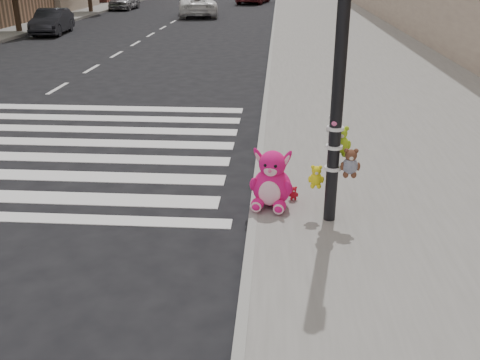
# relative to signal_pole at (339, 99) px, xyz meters

# --- Properties ---
(ground) EXTENTS (120.00, 120.00, 0.00)m
(ground) POSITION_rel_signal_pole_xyz_m (-2.62, -1.82, -1.81)
(ground) COLOR black
(ground) RESTS_ON ground
(sidewalk_near) EXTENTS (7.00, 80.00, 0.14)m
(sidewalk_near) POSITION_rel_signal_pole_xyz_m (2.38, 8.18, -1.74)
(sidewalk_near) COLOR slate
(sidewalk_near) RESTS_ON ground
(curb_edge) EXTENTS (0.12, 80.00, 0.15)m
(curb_edge) POSITION_rel_signal_pole_xyz_m (-1.07, 8.18, -1.74)
(curb_edge) COLOR gray
(curb_edge) RESTS_ON ground
(signal_pole) EXTENTS (0.67, 0.50, 4.00)m
(signal_pole) POSITION_rel_signal_pole_xyz_m (0.00, 0.00, 0.00)
(signal_pole) COLOR black
(signal_pole) RESTS_ON sidewalk_near
(pink_bunny) EXTENTS (0.63, 0.71, 0.88)m
(pink_bunny) POSITION_rel_signal_pole_xyz_m (-0.83, 0.36, -1.31)
(pink_bunny) COLOR #E61372
(pink_bunny) RESTS_ON sidewalk_near
(red_teddy) EXTENTS (0.15, 0.11, 0.21)m
(red_teddy) POSITION_rel_signal_pole_xyz_m (-0.50, 0.58, -1.57)
(red_teddy) COLOR red
(red_teddy) RESTS_ON sidewalk_near
(car_dark_far) EXTENTS (1.70, 3.85, 1.23)m
(car_dark_far) POSITION_rel_signal_pole_xyz_m (-12.03, 20.07, -1.20)
(car_dark_far) COLOR black
(car_dark_far) RESTS_ON ground
(car_white_near) EXTENTS (3.18, 5.42, 1.42)m
(car_white_near) POSITION_rel_signal_pole_xyz_m (-6.12, 29.61, -1.10)
(car_white_near) COLOR white
(car_white_near) RESTS_ON ground
(car_silver_deep) EXTENTS (1.67, 3.94, 1.33)m
(car_silver_deep) POSITION_rel_signal_pole_xyz_m (-12.33, 34.48, -1.15)
(car_silver_deep) COLOR #9F9EA3
(car_silver_deep) RESTS_ON ground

